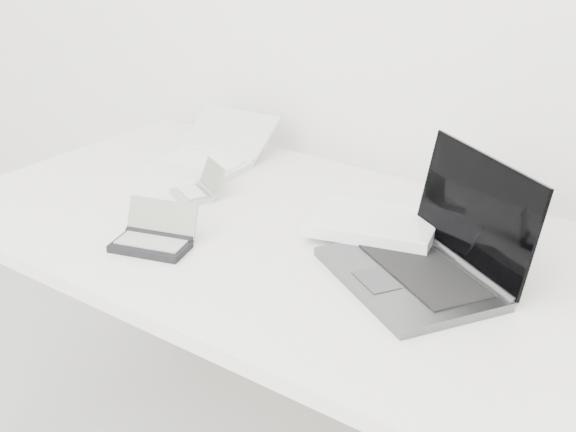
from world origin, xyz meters
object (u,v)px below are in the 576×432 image
Objects in this scene: desk at (312,261)px; palmtop_charcoal at (154,239)px; netbook_open_white at (208,155)px; laptop_large at (408,245)px.

palmtop_charcoal reaches higher than desk.
netbook_open_white reaches higher than desk.
netbook_open_white is at bearing -164.44° from laptop_large.
desk is 0.32m from palmtop_charcoal.
laptop_large reaches higher than desk.
laptop_large is (0.20, 0.03, 0.08)m from desk.
netbook_open_white is (-0.46, 0.20, 0.07)m from desk.
palmtop_charcoal is at bearing -138.40° from desk.
netbook_open_white is 0.46m from palmtop_charcoal.
laptop_large is 2.91× the size of palmtop_charcoal.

